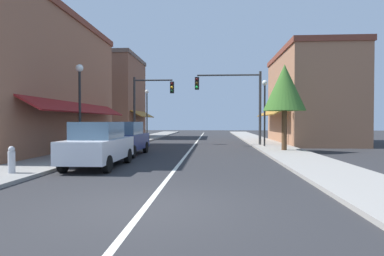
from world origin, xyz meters
name	(u,v)px	position (x,y,z in m)	size (l,w,h in m)	color
ground_plane	(194,145)	(0.00, 18.00, 0.00)	(80.00, 80.00, 0.00)	#28282B
sidewalk_left	(124,143)	(-5.50, 18.00, 0.06)	(2.60, 56.00, 0.12)	gray
sidewalk_right	(267,144)	(5.50, 18.00, 0.06)	(2.60, 56.00, 0.12)	gray
lane_center_stripe	(194,145)	(0.00, 18.00, 0.00)	(0.14, 52.00, 0.01)	silver
storefront_left_block	(27,82)	(-9.78, 12.00, 4.13)	(7.28, 14.20, 8.26)	#8E5B42
storefront_right_block	(310,98)	(9.33, 20.00, 3.73)	(6.39, 10.20, 7.45)	#9E6B4C
storefront_far_left	(117,97)	(-9.15, 28.00, 4.45)	(6.02, 8.20, 8.90)	brown
parked_car_nearest_left	(99,145)	(-3.03, 5.59, 0.88)	(1.80, 4.11, 1.77)	silver
parked_car_second_left	(125,139)	(-3.24, 10.08, 0.88)	(1.85, 4.13, 1.77)	navy
traffic_signal_mast_arm	(237,95)	(3.12, 16.58, 3.67)	(4.77, 0.50, 5.38)	#333333
traffic_signal_left_corner	(148,100)	(-3.69, 18.35, 3.51)	(3.28, 0.50, 5.29)	#333333
street_lamp_left_near	(80,95)	(-5.05, 8.59, 3.09)	(0.36, 0.36, 4.56)	black
street_lamp_right_mid	(265,102)	(4.90, 15.26, 3.10)	(0.36, 0.36, 4.57)	black
street_lamp_left_far	(147,106)	(-4.93, 23.88, 3.26)	(0.36, 0.36, 4.84)	black
tree_right_near	(285,88)	(5.57, 12.36, 3.72)	(2.44, 2.44, 5.11)	#4C331E
fire_hydrant	(12,160)	(-5.09, 3.36, 0.55)	(0.22, 0.22, 0.87)	#B2B2B7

